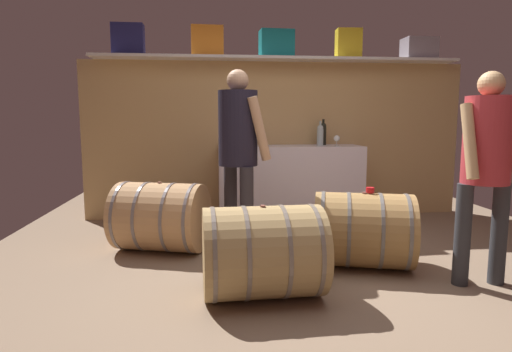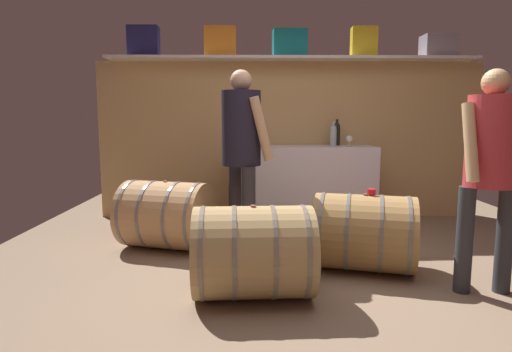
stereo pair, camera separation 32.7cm
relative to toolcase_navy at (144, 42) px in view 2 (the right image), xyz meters
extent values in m
cube|color=#856E57|center=(1.74, -1.62, -2.13)|extent=(5.90, 7.91, 0.02)
cube|color=tan|center=(1.74, 0.15, -1.16)|extent=(4.70, 0.10, 1.91)
cube|color=silver|center=(1.74, 0.00, -0.19)|extent=(4.33, 0.40, 0.03)
cube|color=navy|center=(0.00, 0.00, 0.00)|extent=(0.36, 0.20, 0.35)
cube|color=orange|center=(0.90, 0.00, -0.01)|extent=(0.38, 0.25, 0.34)
cube|color=#12757B|center=(1.71, 0.00, -0.02)|extent=(0.41, 0.26, 0.32)
cube|color=yellow|center=(2.59, 0.00, 0.00)|extent=(0.30, 0.20, 0.35)
cube|color=gray|center=(3.48, 0.00, -0.05)|extent=(0.38, 0.28, 0.26)
cube|color=white|center=(1.86, -0.17, -1.67)|extent=(1.69, 0.52, 0.91)
cylinder|color=#ADC0C0|center=(2.23, -0.14, -1.12)|extent=(0.08, 0.08, 0.19)
sphere|color=#ADC0C0|center=(2.23, -0.14, -1.00)|extent=(0.07, 0.07, 0.07)
cylinder|color=#ADC0C0|center=(2.23, -0.14, -0.96)|extent=(0.03, 0.03, 0.07)
cylinder|color=black|center=(2.29, -0.05, -1.10)|extent=(0.08, 0.08, 0.22)
sphere|color=black|center=(2.29, -0.05, -0.98)|extent=(0.07, 0.07, 0.07)
cylinder|color=black|center=(2.29, -0.05, -0.94)|extent=(0.03, 0.03, 0.07)
cylinder|color=white|center=(2.38, -0.33, -1.21)|extent=(0.07, 0.07, 0.00)
cylinder|color=white|center=(2.38, -0.33, -1.18)|extent=(0.01, 0.01, 0.06)
sphere|color=white|center=(2.38, -0.33, -1.12)|extent=(0.07, 0.07, 0.07)
sphere|color=maroon|center=(2.38, -0.33, -1.13)|extent=(0.04, 0.04, 0.04)
cylinder|color=#A57E48|center=(2.17, -1.85, -1.81)|extent=(0.93, 0.80, 0.61)
cylinder|color=slate|center=(1.85, -1.76, -1.81)|extent=(0.20, 0.61, 0.62)
cylinder|color=slate|center=(2.05, -1.81, -1.81)|extent=(0.20, 0.61, 0.62)
cylinder|color=slate|center=(2.29, -1.88, -1.81)|extent=(0.20, 0.61, 0.62)
cylinder|color=slate|center=(2.49, -1.94, -1.81)|extent=(0.20, 0.61, 0.62)
cylinder|color=brown|center=(2.17, -1.85, -1.50)|extent=(0.04, 0.04, 0.01)
cylinder|color=tan|center=(0.45, -1.22, -1.80)|extent=(0.95, 0.83, 0.63)
cylinder|color=slate|center=(0.13, -1.12, -1.80)|extent=(0.21, 0.62, 0.64)
cylinder|color=slate|center=(0.33, -1.18, -1.80)|extent=(0.21, 0.62, 0.64)
cylinder|color=slate|center=(0.57, -1.26, -1.80)|extent=(0.21, 0.62, 0.64)
cylinder|color=slate|center=(0.77, -1.32, -1.80)|extent=(0.21, 0.62, 0.64)
cylinder|color=#8E5748|center=(0.45, -1.22, -1.48)|extent=(0.04, 0.04, 0.01)
cylinder|color=tan|center=(1.27, -2.38, -1.80)|extent=(0.84, 0.66, 0.63)
cylinder|color=gray|center=(0.93, -2.39, -1.80)|extent=(0.06, 0.64, 0.64)
cylinder|color=gray|center=(1.14, -2.38, -1.80)|extent=(0.06, 0.64, 0.64)
cylinder|color=gray|center=(1.40, -2.37, -1.80)|extent=(0.06, 0.64, 0.64)
cylinder|color=gray|center=(1.61, -2.36, -1.80)|extent=(0.06, 0.64, 0.64)
cylinder|color=brown|center=(1.27, -2.38, -1.48)|extent=(0.04, 0.04, 0.01)
cylinder|color=red|center=(2.22, -1.85, -1.47)|extent=(0.07, 0.07, 0.04)
cylinder|color=#2E2A31|center=(1.23, -1.47, -1.72)|extent=(0.12, 0.12, 0.81)
cylinder|color=#2E2A31|center=(1.10, -1.20, -1.72)|extent=(0.12, 0.12, 0.81)
cylinder|color=black|center=(1.17, -1.34, -0.98)|extent=(0.35, 0.35, 0.67)
sphere|color=tan|center=(1.17, -1.34, -0.56)|extent=(0.19, 0.19, 0.19)
cylinder|color=tan|center=(1.35, -1.47, -0.98)|extent=(0.24, 0.18, 0.56)
cylinder|color=tan|center=(1.17, -1.11, -0.98)|extent=(0.28, 0.19, 0.56)
cylinder|color=#313237|center=(2.76, -2.31, -1.74)|extent=(0.12, 0.12, 0.76)
cylinder|color=#313237|center=(3.04, -2.31, -1.74)|extent=(0.12, 0.12, 0.76)
cylinder|color=#B73137|center=(2.90, -2.31, -1.05)|extent=(0.33, 0.33, 0.63)
sphere|color=tan|center=(2.90, -2.31, -0.65)|extent=(0.18, 0.18, 0.18)
cylinder|color=tan|center=(2.71, -2.40, -1.05)|extent=(0.09, 0.22, 0.53)
camera|label=1|loc=(0.93, -5.24, -0.89)|focal=30.44mm
camera|label=2|loc=(1.26, -5.26, -0.89)|focal=30.44mm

